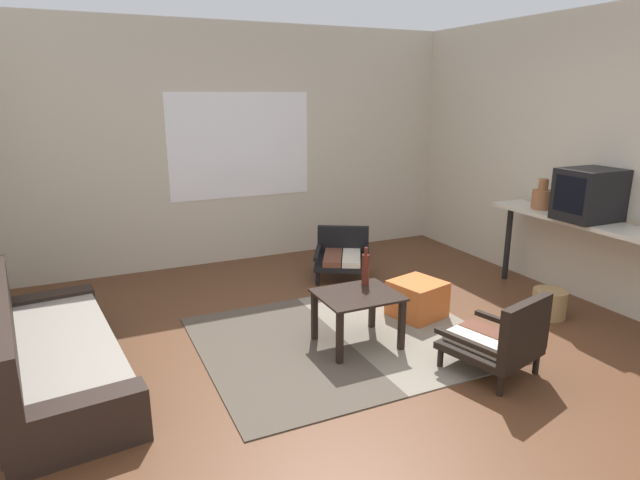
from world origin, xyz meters
TOP-DOWN VIEW (x-y plane):
  - ground_plane at (0.00, 0.00)m, footprint 7.80×7.80m
  - far_wall_with_window at (0.00, 3.06)m, footprint 5.60×0.13m
  - side_wall_right at (2.66, 0.30)m, footprint 0.12×6.60m
  - area_rug at (0.07, 0.54)m, footprint 2.25×1.91m
  - couch at (-2.08, 0.79)m, footprint 0.97×2.10m
  - coffee_table at (0.13, 0.41)m, footprint 0.62×0.53m
  - armchair_by_window at (0.79, 1.96)m, footprint 0.80×0.82m
  - armchair_striped_foreground at (0.81, -0.43)m, footprint 0.67×0.70m
  - ottoman_orange at (0.88, 0.67)m, footprint 0.50×0.50m
  - console_shelf at (2.34, 0.26)m, footprint 0.39×1.84m
  - crt_television at (2.34, 0.22)m, footprint 0.51×0.40m
  - clay_vase at (2.34, 0.73)m, footprint 0.19×0.19m
  - glass_bottle at (0.28, 0.56)m, footprint 0.06×0.06m
  - wicker_basket at (1.96, 0.18)m, footprint 0.30×0.30m

SIDE VIEW (x-z plane):
  - ground_plane at x=0.00m, z-range 0.00..0.00m
  - area_rug at x=0.07m, z-range 0.00..0.01m
  - wicker_basket at x=1.96m, z-range 0.00..0.25m
  - ottoman_orange at x=0.88m, z-range 0.00..0.33m
  - couch at x=-2.08m, z-range -0.14..0.56m
  - armchair_by_window at x=0.79m, z-range -0.01..0.49m
  - armchair_striped_foreground at x=0.81m, z-range -0.03..0.58m
  - coffee_table at x=0.13m, z-range 0.13..0.57m
  - glass_bottle at x=0.28m, z-range 0.41..0.73m
  - console_shelf at x=2.34m, z-range 0.33..1.18m
  - clay_vase at x=2.34m, z-range 0.81..1.10m
  - crt_television at x=2.34m, z-range 0.85..1.30m
  - side_wall_right at x=2.66m, z-range 0.00..2.70m
  - far_wall_with_window at x=0.00m, z-range 0.00..2.70m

